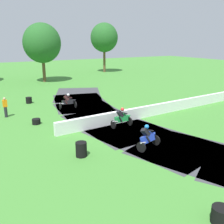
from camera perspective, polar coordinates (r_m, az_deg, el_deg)
ground_plane at (r=19.01m, az=-0.01°, el=-2.69°), size 120.00×120.00×0.00m
track_asphalt at (r=19.69m, az=2.99°, el=-2.04°), size 10.38×31.45×0.01m
safety_barrier at (r=22.11m, az=11.42°, el=0.88°), size 19.40×1.60×0.90m
motorcycle_lead_black at (r=23.56m, az=-9.69°, el=2.33°), size 1.71×0.95×1.42m
motorcycle_chase_green at (r=18.27m, az=2.29°, el=-1.30°), size 1.68×0.72×1.42m
motorcycle_trailing_blue at (r=14.93m, az=8.04°, el=-5.55°), size 1.68×1.14×1.43m
tire_stack_near at (r=26.41m, az=-17.99°, el=2.50°), size 0.58×0.58×0.60m
tire_stack_mid_a at (r=19.75m, az=-16.48°, el=-2.03°), size 0.61×0.61×0.40m
tire_stack_mid_b at (r=13.89m, az=-6.85°, el=-8.24°), size 0.60×0.60×0.80m
tire_stack_far at (r=10.07m, az=23.08°, el=-20.37°), size 0.66×0.66×0.60m
track_marshal at (r=22.16m, az=-22.63°, el=0.97°), size 0.34×0.24×1.63m
tree_far_left at (r=49.37m, az=-1.75°, el=16.19°), size 5.05×5.05×9.02m
tree_mid_rise at (r=38.94m, az=-15.29°, el=14.54°), size 5.32×5.32×8.33m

